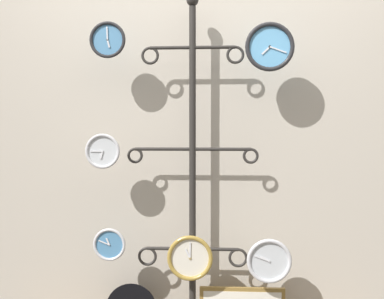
{
  "coord_description": "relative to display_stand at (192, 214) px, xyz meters",
  "views": [
    {
      "loc": [
        0.14,
        -2.18,
        1.26
      ],
      "look_at": [
        0.0,
        0.36,
        1.15
      ],
      "focal_mm": 42.0,
      "sensor_mm": 36.0,
      "label": 1
    }
  ],
  "objects": [
    {
      "name": "clock_bottom_center",
      "position": [
        -0.01,
        -0.1,
        -0.23
      ],
      "size": [
        0.26,
        0.04,
        0.26
      ],
      "color": "silver"
    },
    {
      "name": "shop_wall",
      "position": [
        0.0,
        0.16,
        0.63
      ],
      "size": [
        4.4,
        0.04,
        2.8
      ],
      "color": "#BCB2A3",
      "rests_on": "ground_plane"
    },
    {
      "name": "clock_top_right",
      "position": [
        0.43,
        -0.08,
        0.94
      ],
      "size": [
        0.27,
        0.04,
        0.27
      ],
      "color": "#60A8DB"
    },
    {
      "name": "clock_top_left",
      "position": [
        -0.47,
        -0.08,
        0.99
      ],
      "size": [
        0.21,
        0.04,
        0.21
      ],
      "color": "#4C84B2"
    },
    {
      "name": "clock_middle_left",
      "position": [
        -0.5,
        -0.09,
        0.37
      ],
      "size": [
        0.2,
        0.04,
        0.2
      ],
      "color": "silver"
    },
    {
      "name": "display_stand",
      "position": [
        0.0,
        0.0,
        0.0
      ],
      "size": [
        0.76,
        0.33,
        2.04
      ],
      "color": "#282623",
      "rests_on": "ground_plane"
    },
    {
      "name": "clock_bottom_right",
      "position": [
        0.43,
        -0.1,
        -0.24
      ],
      "size": [
        0.25,
        0.04,
        0.25
      ],
      "color": "silver"
    },
    {
      "name": "clock_bottom_left",
      "position": [
        -0.47,
        -0.1,
        -0.16
      ],
      "size": [
        0.19,
        0.04,
        0.19
      ],
      "color": "#4C84B2"
    }
  ]
}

